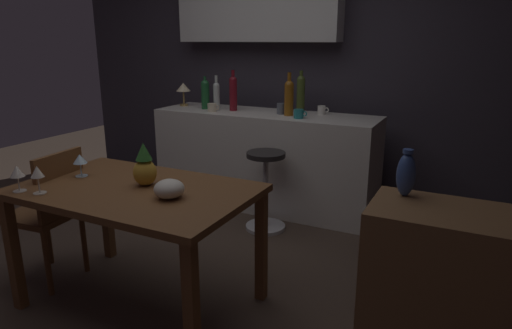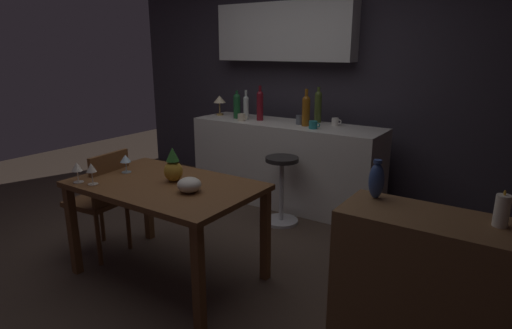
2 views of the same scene
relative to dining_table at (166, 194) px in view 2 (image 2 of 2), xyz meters
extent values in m
plane|color=#47382D|center=(-0.07, 0.36, -0.65)|extent=(9.00, 9.00, 0.00)
cube|color=#38333D|center=(-0.07, 2.46, 0.65)|extent=(5.20, 0.10, 2.60)
cube|color=white|center=(-0.37, 2.34, 1.20)|extent=(1.70, 0.32, 0.64)
cube|color=brown|center=(0.00, 0.00, 0.07)|extent=(1.35, 0.84, 0.04)
cube|color=brown|center=(-0.62, 0.37, -0.30)|extent=(0.06, 0.06, 0.70)
cube|color=brown|center=(0.62, 0.37, -0.30)|extent=(0.06, 0.06, 0.70)
cube|color=brown|center=(-0.62, -0.37, -0.30)|extent=(0.06, 0.06, 0.70)
cube|color=brown|center=(0.62, -0.37, -0.30)|extent=(0.06, 0.06, 0.70)
cube|color=silver|center=(-0.06, 1.86, -0.20)|extent=(2.10, 0.60, 0.90)
cube|color=brown|center=(1.85, 0.20, -0.24)|extent=(1.10, 0.44, 0.82)
cube|color=brown|center=(-0.75, -0.05, -0.19)|extent=(0.44, 0.44, 0.04)
cube|color=brown|center=(-0.57, -0.03, 0.02)|extent=(0.07, 0.38, 0.42)
cylinder|color=brown|center=(-0.89, -0.22, -0.43)|extent=(0.04, 0.04, 0.44)
cylinder|color=brown|center=(-0.93, 0.09, -0.43)|extent=(0.04, 0.04, 0.44)
cylinder|color=brown|center=(-0.58, -0.19, -0.43)|extent=(0.04, 0.04, 0.44)
cylinder|color=brown|center=(-0.61, 0.12, -0.43)|extent=(0.04, 0.04, 0.44)
cylinder|color=#262323|center=(0.19, 1.34, 0.00)|extent=(0.32, 0.32, 0.04)
cylinder|color=silver|center=(0.19, 1.34, -0.33)|extent=(0.04, 0.04, 0.63)
cylinder|color=silver|center=(0.19, 1.34, -0.64)|extent=(0.34, 0.34, 0.03)
cylinder|color=silver|center=(-0.40, -0.31, 0.09)|extent=(0.07, 0.07, 0.00)
cylinder|color=silver|center=(-0.40, -0.31, 0.14)|extent=(0.01, 0.01, 0.09)
cone|color=silver|center=(-0.40, -0.31, 0.21)|extent=(0.07, 0.07, 0.06)
cylinder|color=silver|center=(-0.53, -0.34, 0.09)|extent=(0.07, 0.07, 0.00)
cylinder|color=silver|center=(-0.53, -0.34, 0.13)|extent=(0.01, 0.01, 0.08)
cone|color=silver|center=(-0.53, -0.34, 0.20)|extent=(0.08, 0.08, 0.06)
cylinder|color=silver|center=(-0.44, 0.02, 0.09)|extent=(0.07, 0.07, 0.00)
cylinder|color=silver|center=(-0.44, 0.02, 0.13)|extent=(0.01, 0.01, 0.08)
cone|color=silver|center=(-0.44, 0.02, 0.20)|extent=(0.08, 0.08, 0.06)
ellipsoid|color=gold|center=(0.02, 0.07, 0.16)|extent=(0.13, 0.13, 0.15)
cone|color=#2D6B28|center=(0.02, 0.07, 0.29)|extent=(0.09, 0.09, 0.10)
ellipsoid|color=beige|center=(0.28, -0.05, 0.14)|extent=(0.16, 0.16, 0.10)
cylinder|color=#475623|center=(0.20, 2.07, 0.40)|extent=(0.08, 0.08, 0.30)
sphere|color=#475623|center=(0.20, 2.07, 0.54)|extent=(0.08, 0.08, 0.08)
cylinder|color=#475623|center=(0.20, 2.07, 0.60)|extent=(0.03, 0.03, 0.06)
cylinder|color=silver|center=(-0.56, 1.81, 0.36)|extent=(0.06, 0.06, 0.23)
sphere|color=silver|center=(-0.56, 1.81, 0.48)|extent=(0.06, 0.06, 0.06)
cylinder|color=silver|center=(-0.56, 1.81, 0.53)|extent=(0.03, 0.03, 0.08)
cylinder|color=#1E592D|center=(-0.69, 1.82, 0.37)|extent=(0.08, 0.08, 0.24)
sphere|color=#1E592D|center=(-0.69, 1.82, 0.49)|extent=(0.08, 0.08, 0.08)
cylinder|color=#1E592D|center=(-0.69, 1.82, 0.54)|extent=(0.03, 0.03, 0.05)
cylinder|color=#8C5114|center=(0.19, 1.81, 0.38)|extent=(0.08, 0.08, 0.27)
sphere|color=#8C5114|center=(0.19, 1.81, 0.51)|extent=(0.08, 0.08, 0.08)
cylinder|color=#8C5114|center=(0.19, 1.81, 0.58)|extent=(0.03, 0.03, 0.09)
cylinder|color=maroon|center=(-0.39, 1.84, 0.39)|extent=(0.07, 0.07, 0.29)
sphere|color=maroon|center=(-0.39, 1.84, 0.53)|extent=(0.07, 0.07, 0.07)
cylinder|color=maroon|center=(-0.39, 1.84, 0.59)|extent=(0.03, 0.03, 0.07)
cylinder|color=#515660|center=(0.10, 1.86, 0.30)|extent=(0.08, 0.08, 0.10)
torus|color=#515660|center=(0.15, 1.86, 0.30)|extent=(0.05, 0.01, 0.05)
cylinder|color=beige|center=(-0.54, 1.70, 0.29)|extent=(0.08, 0.08, 0.08)
torus|color=beige|center=(-0.49, 1.70, 0.29)|extent=(0.05, 0.01, 0.05)
cylinder|color=teal|center=(0.32, 1.71, 0.29)|extent=(0.08, 0.08, 0.08)
torus|color=teal|center=(0.38, 1.71, 0.29)|extent=(0.05, 0.01, 0.05)
cylinder|color=white|center=(0.43, 2.01, 0.29)|extent=(0.07, 0.07, 0.08)
torus|color=white|center=(0.47, 2.01, 0.29)|extent=(0.05, 0.01, 0.05)
cylinder|color=#A58447|center=(-0.99, 1.88, 0.26)|extent=(0.08, 0.08, 0.02)
cylinder|color=#A58447|center=(-0.99, 1.88, 0.33)|extent=(0.02, 0.02, 0.13)
cone|color=beige|center=(-0.99, 1.88, 0.44)|extent=(0.14, 0.14, 0.08)
cylinder|color=white|center=(2.07, 0.26, 0.25)|extent=(0.07, 0.07, 0.16)
ellipsoid|color=yellow|center=(2.07, 0.26, 0.34)|extent=(0.01, 0.01, 0.03)
ellipsoid|color=#334C8C|center=(1.42, 0.31, 0.27)|extent=(0.09, 0.09, 0.21)
cylinder|color=#334C8C|center=(1.42, 0.31, 0.39)|extent=(0.05, 0.05, 0.02)
camera|label=1|loc=(1.70, -1.84, 0.90)|focal=31.29mm
camera|label=2|loc=(2.13, -2.01, 1.02)|focal=29.36mm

